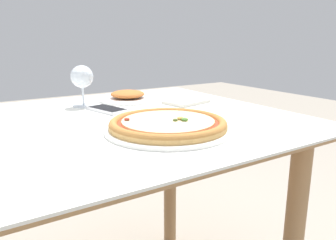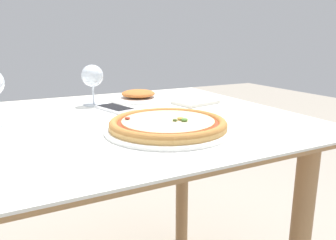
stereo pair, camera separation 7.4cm
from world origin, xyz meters
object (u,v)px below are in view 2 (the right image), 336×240
(cell_phone, at_px, (115,108))
(side_plate, at_px, (138,96))
(pizza_plate, at_px, (168,125))
(wine_glass_far_left, at_px, (92,77))
(dining_table, at_px, (78,155))

(cell_phone, distance_m, side_plate, 0.20)
(pizza_plate, relative_size, wine_glass_far_left, 2.26)
(pizza_plate, xyz_separation_m, wine_glass_far_left, (-0.08, 0.44, 0.08))
(side_plate, bearing_deg, cell_phone, -135.35)
(dining_table, relative_size, pizza_plate, 4.04)
(pizza_plate, height_order, side_plate, side_plate)
(cell_phone, bearing_deg, dining_table, -142.26)
(dining_table, xyz_separation_m, wine_glass_far_left, (0.12, 0.24, 0.19))
(cell_phone, height_order, side_plate, side_plate)
(pizza_plate, bearing_deg, side_plate, 77.13)
(wine_glass_far_left, xyz_separation_m, cell_phone, (0.04, -0.12, -0.10))
(dining_table, height_order, wine_glass_far_left, wine_glass_far_left)
(wine_glass_far_left, bearing_deg, dining_table, -115.91)
(dining_table, bearing_deg, side_plate, 41.19)
(pizza_plate, bearing_deg, dining_table, 135.42)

